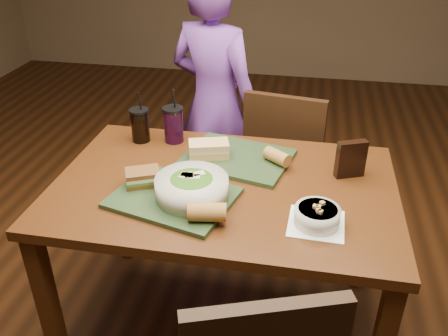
{
  "coord_description": "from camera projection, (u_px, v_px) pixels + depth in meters",
  "views": [
    {
      "loc": [
        0.29,
        -1.51,
        1.71
      ],
      "look_at": [
        0.0,
        0.0,
        0.82
      ],
      "focal_mm": 38.0,
      "sensor_mm": 36.0,
      "label": 1
    }
  ],
  "objects": [
    {
      "name": "soup_bowl",
      "position": [
        317.0,
        216.0,
        1.57
      ],
      "size": [
        0.19,
        0.19,
        0.07
      ],
      "color": "white",
      "rests_on": "dining_table"
    },
    {
      "name": "sandwich_near",
      "position": [
        143.0,
        177.0,
        1.76
      ],
      "size": [
        0.15,
        0.13,
        0.06
      ],
      "color": "#593819",
      "rests_on": "tray_near"
    },
    {
      "name": "tray_far",
      "position": [
        237.0,
        158.0,
        1.97
      ],
      "size": [
        0.48,
        0.41,
        0.02
      ],
      "primitive_type": "cube",
      "rotation": [
        0.0,
        0.0,
        -0.23
      ],
      "color": "#26391E",
      "rests_on": "dining_table"
    },
    {
      "name": "cup_berry",
      "position": [
        173.0,
        124.0,
        2.08
      ],
      "size": [
        0.09,
        0.09,
        0.25
      ],
      "color": "black",
      "rests_on": "dining_table"
    },
    {
      "name": "baguette_near",
      "position": [
        207.0,
        212.0,
        1.56
      ],
      "size": [
        0.14,
        0.08,
        0.06
      ],
      "primitive_type": "cylinder",
      "rotation": [
        0.0,
        1.57,
        0.15
      ],
      "color": "#AD7533",
      "rests_on": "tray_near"
    },
    {
      "name": "baguette_far",
      "position": [
        277.0,
        157.0,
        1.9
      ],
      "size": [
        0.12,
        0.11,
        0.05
      ],
      "primitive_type": "cylinder",
      "rotation": [
        0.0,
        1.57,
        -0.64
      ],
      "color": "#AD7533",
      "rests_on": "tray_far"
    },
    {
      "name": "tray_near",
      "position": [
        173.0,
        198.0,
        1.71
      ],
      "size": [
        0.49,
        0.42,
        0.02
      ],
      "primitive_type": "cube",
      "rotation": [
        0.0,
        0.0,
        -0.26
      ],
      "color": "#26391E",
      "rests_on": "dining_table"
    },
    {
      "name": "diner",
      "position": [
        215.0,
        105.0,
        2.55
      ],
      "size": [
        0.62,
        0.52,
        1.45
      ],
      "primitive_type": "imported",
      "rotation": [
        0.0,
        0.0,
        2.76
      ],
      "color": "#6D3798",
      "rests_on": "ground"
    },
    {
      "name": "cup_cola",
      "position": [
        140.0,
        125.0,
        2.09
      ],
      "size": [
        0.09,
        0.09,
        0.23
      ],
      "color": "black",
      "rests_on": "dining_table"
    },
    {
      "name": "dining_table",
      "position": [
        224.0,
        203.0,
        1.85
      ],
      "size": [
        1.3,
        0.85,
        0.75
      ],
      "color": "#48240E",
      "rests_on": "ground"
    },
    {
      "name": "sandwich_far",
      "position": [
        209.0,
        149.0,
        1.95
      ],
      "size": [
        0.18,
        0.13,
        0.06
      ],
      "color": "tan",
      "rests_on": "tray_far"
    },
    {
      "name": "chip_bag",
      "position": [
        351.0,
        159.0,
        1.82
      ],
      "size": [
        0.12,
        0.08,
        0.15
      ],
      "primitive_type": "cube",
      "rotation": [
        0.0,
        0.0,
        0.39
      ],
      "color": "black",
      "rests_on": "dining_table"
    },
    {
      "name": "chair_far",
      "position": [
        282.0,
        163.0,
        2.46
      ],
      "size": [
        0.45,
        0.45,
        0.91
      ],
      "color": "black",
      "rests_on": "ground"
    },
    {
      "name": "ground",
      "position": [
        224.0,
        322.0,
        2.18
      ],
      "size": [
        6.0,
        6.0,
        0.0
      ],
      "primitive_type": "plane",
      "color": "#381C0B",
      "rests_on": "ground"
    },
    {
      "name": "salad_bowl",
      "position": [
        192.0,
        186.0,
        1.68
      ],
      "size": [
        0.26,
        0.26,
        0.09
      ],
      "color": "silver",
      "rests_on": "tray_near"
    }
  ]
}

